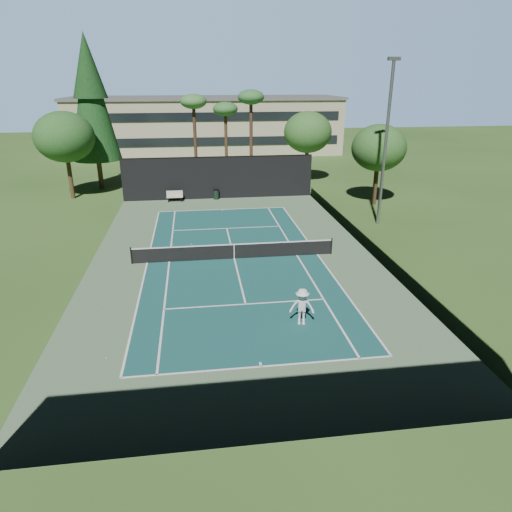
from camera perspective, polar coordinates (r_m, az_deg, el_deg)
The scene contains 22 objects.
ground at distance 29.28m, azimuth -2.73°, elevation -0.36°, with size 160.00×160.00×0.00m, color #315620.
apron_slab at distance 29.28m, azimuth -2.73°, elevation -0.35°, with size 18.00×32.00×0.01m, color #557451.
court_surface at distance 29.28m, azimuth -2.73°, elevation -0.33°, with size 10.97×23.77×0.01m, color #184C4B.
court_lines at distance 29.28m, azimuth -2.73°, elevation -0.32°, with size 11.07×23.87×0.01m.
tennis_net at distance 29.08m, azimuth -2.75°, elevation 0.67°, with size 12.90×0.10×1.10m.
fence at distance 28.67m, azimuth -2.81°, elevation 3.43°, with size 18.04×32.05×4.03m.
player at distance 21.41m, azimuth 5.77°, elevation -6.32°, with size 1.17×0.67×1.81m, color white.
tennis_ball_a at distance 20.25m, azimuth -18.21°, elevation -12.01°, with size 0.06×0.06×0.06m, color yellow.
tennis_ball_b at distance 32.11m, azimuth -8.08°, elevation 1.50°, with size 0.07×0.07×0.07m, color #D2E935.
tennis_ball_c at distance 30.62m, azimuth -0.57°, elevation 0.72°, with size 0.06×0.06×0.06m, color #C9ED35.
tennis_ball_d at distance 32.24m, azimuth -10.35°, elevation 1.44°, with size 0.07×0.07×0.07m, color #CFE634.
park_bench at distance 43.72m, azimuth -10.13°, elevation 7.40°, with size 1.50×0.45×1.02m.
trash_bin at distance 44.12m, azimuth -4.99°, elevation 7.69°, with size 0.56×0.56×0.95m.
pine_tree at distance 50.10m, azimuth -20.02°, elevation 18.68°, with size 4.80×4.80×15.00m.
palm_a at distance 51.20m, azimuth -7.81°, elevation 18.19°, with size 2.80×2.80×9.32m.
palm_b at distance 53.37m, azimuth -3.84°, elevation 17.55°, with size 2.80×2.80×8.42m.
palm_c at distance 50.57m, azimuth -0.64°, elevation 18.80°, with size 2.80×2.80×9.77m.
decid_tree_a at distance 50.92m, azimuth 6.48°, elevation 15.10°, with size 5.12×5.12×7.62m.
decid_tree_b at distance 42.76m, azimuth 15.10°, elevation 12.91°, with size 4.80×4.80×7.14m.
decid_tree_c at distance 46.90m, azimuth -22.83°, elevation 13.54°, with size 5.44×5.44×8.09m.
campus_building at distance 73.44m, azimuth -6.17°, elevation 16.02°, with size 40.50×12.50×8.30m.
light_pole at distance 36.34m, azimuth 15.92°, elevation 13.66°, with size 0.90×0.25×12.22m.
Camera 1 is at (-2.28, -27.13, 10.78)m, focal length 32.00 mm.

